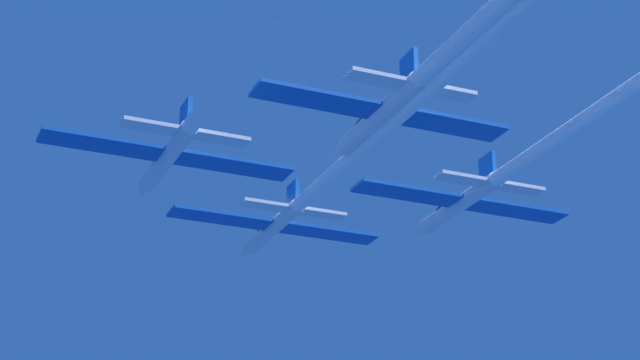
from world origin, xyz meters
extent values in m
cylinder|color=silver|center=(0.73, 0.74, 0.20)|extent=(1.39, 12.61, 1.39)
cone|color=silver|center=(0.73, 8.43, 0.20)|extent=(1.36, 2.77, 1.36)
ellipsoid|color=black|center=(0.73, 3.51, 0.79)|extent=(0.97, 2.52, 0.69)
cube|color=#0F51B2|center=(-4.76, 0.11, 0.20)|extent=(9.58, 2.77, 0.30)
cube|color=#0F51B2|center=(6.21, 0.11, 0.20)|extent=(9.58, 2.77, 0.30)
cube|color=#0F51B2|center=(0.73, -4.31, 1.90)|extent=(0.36, 2.27, 2.02)
cube|color=silver|center=(-2.12, -4.56, 0.20)|extent=(4.31, 1.66, 0.30)
cube|color=silver|center=(3.58, -4.56, 0.20)|extent=(4.31, 1.66, 0.30)
cylinder|color=white|center=(0.73, -31.71, 0.20)|extent=(1.25, 52.29, 1.25)
cylinder|color=silver|center=(-13.49, -12.68, -0.35)|extent=(1.39, 12.61, 1.39)
cone|color=silver|center=(-13.49, -4.99, -0.35)|extent=(1.36, 2.77, 1.36)
ellipsoid|color=black|center=(-13.49, -9.91, 0.24)|extent=(0.97, 2.52, 0.69)
cube|color=#0F51B2|center=(-18.98, -13.31, -0.35)|extent=(9.58, 2.77, 0.30)
cube|color=#0F51B2|center=(-8.01, -13.31, -0.35)|extent=(9.58, 2.77, 0.30)
cube|color=#0F51B2|center=(-13.49, -17.73, 1.35)|extent=(0.36, 2.27, 2.02)
cube|color=silver|center=(-16.34, -17.98, -0.35)|extent=(4.31, 1.66, 0.30)
cube|color=silver|center=(-10.64, -17.98, -0.35)|extent=(4.31, 1.66, 0.30)
cylinder|color=silver|center=(13.11, -13.09, -0.47)|extent=(1.39, 12.61, 1.39)
cone|color=silver|center=(13.11, -5.40, -0.47)|extent=(1.36, 2.77, 1.36)
ellipsoid|color=black|center=(13.11, -10.32, 0.11)|extent=(0.97, 2.52, 0.69)
cube|color=#0F51B2|center=(7.62, -13.72, -0.47)|extent=(9.58, 2.77, 0.30)
cube|color=#0F51B2|center=(18.60, -13.72, -0.47)|extent=(9.58, 2.77, 0.30)
cube|color=#0F51B2|center=(13.11, -18.14, 1.23)|extent=(0.36, 2.27, 2.02)
cube|color=silver|center=(10.26, -18.39, -0.47)|extent=(4.31, 1.66, 0.30)
cube|color=silver|center=(15.96, -18.39, -0.47)|extent=(4.31, 1.66, 0.30)
cylinder|color=silver|center=(-0.33, -24.71, 0.61)|extent=(1.39, 12.61, 1.39)
cone|color=silver|center=(-0.33, -17.02, 0.61)|extent=(1.36, 2.77, 1.36)
ellipsoid|color=black|center=(-0.33, -21.94, 1.20)|extent=(0.97, 2.52, 0.69)
cube|color=#0F51B2|center=(-5.81, -25.34, 0.61)|extent=(9.58, 2.77, 0.30)
cube|color=#0F51B2|center=(5.16, -25.34, 0.61)|extent=(9.58, 2.77, 0.30)
cube|color=#0F51B2|center=(-0.33, -29.76, 2.31)|extent=(0.36, 2.27, 2.02)
cube|color=silver|center=(-3.18, -30.01, 0.61)|extent=(4.31, 1.66, 0.30)
cube|color=silver|center=(2.52, -30.01, 0.61)|extent=(4.31, 1.66, 0.30)
camera|label=1|loc=(-34.56, -93.88, -36.55)|focal=63.27mm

